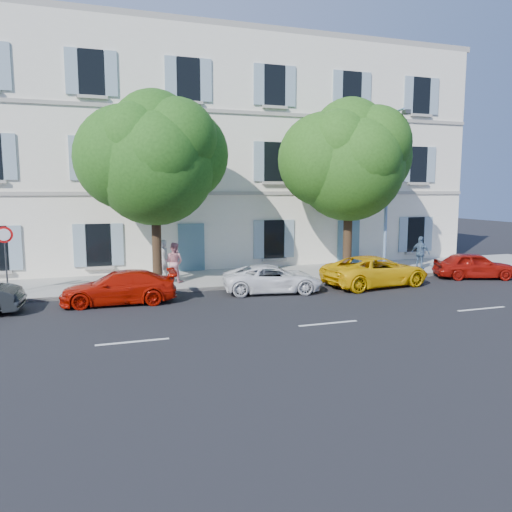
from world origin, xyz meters
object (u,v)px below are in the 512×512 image
object	(u,v)px
car_yellow_supercar	(376,271)
car_white_coupe	(273,279)
street_lamp	(389,184)
pedestrian_b	(174,262)
car_red_hatchback	(474,265)
pedestrian_c	(421,253)
tree_right	(349,166)
pedestrian_a	(163,260)
road_sign	(5,246)
car_red_coupe	(119,287)
tree_left	(155,165)

from	to	relation	value
car_yellow_supercar	car_white_coupe	bearing A→B (deg)	81.06
street_lamp	pedestrian_b	distance (m)	10.60
car_red_hatchback	pedestrian_c	world-z (taller)	pedestrian_c
car_yellow_supercar	street_lamp	bearing A→B (deg)	-50.31
car_red_hatchback	tree_right	distance (m)	7.55
tree_right	pedestrian_a	distance (m)	9.71
car_yellow_supercar	road_sign	world-z (taller)	road_sign
car_red_hatchback	pedestrian_b	world-z (taller)	pedestrian_b
car_yellow_supercar	pedestrian_c	xyz separation A→B (m)	(4.16, 2.47, 0.33)
car_white_coupe	road_sign	size ratio (longest dim) A/B	1.53
car_red_coupe	pedestrian_b	distance (m)	3.82
car_white_coupe	tree_right	xyz separation A→B (m)	(4.72, 2.37, 4.70)
car_yellow_supercar	street_lamp	size ratio (longest dim) A/B	0.63
car_yellow_supercar	car_red_hatchback	bearing A→B (deg)	-95.46
road_sign	pedestrian_b	world-z (taller)	road_sign
tree_right	road_sign	xyz separation A→B (m)	(-14.77, -0.56, -3.19)
car_red_coupe	street_lamp	bearing A→B (deg)	101.74
street_lamp	car_yellow_supercar	bearing A→B (deg)	-133.38
car_white_coupe	tree_right	size ratio (longest dim) A/B	0.51
pedestrian_c	car_white_coupe	bearing A→B (deg)	80.83
tree_left	pedestrian_a	distance (m)	4.26
pedestrian_b	pedestrian_c	xyz separation A→B (m)	(12.45, -0.46, -0.03)
car_red_coupe	tree_right	distance (m)	12.01
car_red_coupe	pedestrian_a	size ratio (longest dim) A/B	2.29
tree_right	street_lamp	bearing A→B (deg)	-24.71
tree_left	pedestrian_a	world-z (taller)	tree_left
car_yellow_supercar	tree_left	size ratio (longest dim) A/B	0.61
tree_left	street_lamp	world-z (taller)	tree_left
car_red_coupe	car_white_coupe	size ratio (longest dim) A/B	1.03
car_red_coupe	car_yellow_supercar	xyz separation A→B (m)	(10.80, -0.08, 0.06)
street_lamp	pedestrian_c	size ratio (longest dim) A/B	4.50
car_white_coupe	car_red_hatchback	xyz separation A→B (m)	(10.17, -0.03, 0.06)
pedestrian_c	car_yellow_supercar	bearing A→B (deg)	96.99
street_lamp	pedestrian_a	world-z (taller)	street_lamp
car_red_coupe	car_red_hatchback	bearing A→B (deg)	94.25
tree_left	road_sign	world-z (taller)	tree_left
tree_left	tree_right	size ratio (longest dim) A/B	0.98
car_white_coupe	pedestrian_b	bearing A→B (deg)	62.50
car_red_hatchback	tree_right	xyz separation A→B (m)	(-5.45, 2.40, 4.64)
car_red_coupe	tree_right	world-z (taller)	tree_right
car_yellow_supercar	car_red_hatchback	size ratio (longest dim) A/B	1.31
tree_left	pedestrian_c	distance (m)	13.88
car_white_coupe	street_lamp	bearing A→B (deg)	-65.68
car_red_hatchback	car_red_coupe	bearing A→B (deg)	109.69
tree_right	street_lamp	size ratio (longest dim) A/B	1.05
street_lamp	road_sign	bearing A→B (deg)	179.26
car_white_coupe	pedestrian_b	xyz separation A→B (m)	(-3.57, 2.77, 0.46)
street_lamp	car_red_coupe	bearing A→B (deg)	-172.32
pedestrian_a	pedestrian_b	distance (m)	0.73
road_sign	pedestrian_a	bearing A→B (deg)	14.41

